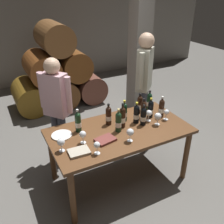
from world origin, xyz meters
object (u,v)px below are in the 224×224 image
Objects in this scene: wine_bottle_6 at (149,101)px; wine_bottle_10 at (161,108)px; wine_glass_2 at (97,145)px; leather_ledger at (105,140)px; wine_bottle_1 at (140,104)px; wine_glass_4 at (83,135)px; wine_glass_0 at (61,142)px; wine_bottle_4 at (124,112)px; wine_bottle_7 at (143,116)px; wine_glass_3 at (130,133)px; wine_bottle_11 at (123,117)px; wine_glass_1 at (166,113)px; serving_plate at (62,135)px; wine_glass_5 at (149,113)px; wine_bottle_2 at (118,122)px; wine_bottle_0 at (78,122)px; taster_seated_left at (56,104)px; wine_bottle_3 at (143,109)px; wine_bottle_5 at (136,114)px; sommelier_presenting at (144,78)px; wine_bottle_8 at (151,109)px; dining_table at (120,136)px; tasting_notebook at (79,152)px; wine_bottle_9 at (109,115)px.

wine_bottle_10 reaches higher than wine_bottle_6.
wine_glass_2 is 0.26m from leather_ledger.
wine_bottle_1 reaches higher than wine_glass_4.
wine_glass_0 is at bearing -172.07° from wine_glass_4.
wine_bottle_4 is 0.25m from wine_bottle_7.
wine_glass_2 is at bearing -147.43° from wine_bottle_1.
wine_bottle_4 reaches higher than wine_bottle_7.
wine_bottle_6 is 0.85m from wine_glass_3.
wine_glass_1 is (0.59, -0.10, -0.03)m from wine_bottle_11.
leather_ledger reaches higher than serving_plate.
wine_bottle_2 is at bearing -175.35° from wine_glass_5.
taster_seated_left reaches higher than wine_bottle_0.
wine_bottle_7 is 1.82× the size of wine_glass_5.
wine_glass_0 is 1.08× the size of wine_glass_2.
wine_bottle_3 is 0.26m from wine_bottle_6.
wine_bottle_11 is (-0.21, -0.01, 0.01)m from wine_bottle_5.
wine_bottle_11 is at bearing -137.97° from sommelier_presenting.
wine_bottle_0 is at bearing 80.64° from wine_glass_4.
wine_bottle_5 is 0.77m from wine_glass_4.
wine_bottle_4 is at bearing 171.07° from wine_bottle_3.
wine_bottle_3 is 0.11m from wine_glass_5.
wine_glass_5 is (0.87, 0.32, 0.01)m from wine_glass_2.
wine_bottle_8 is at bearing -116.83° from sommelier_presenting.
wine_bottle_0 is 1.86× the size of wine_glass_3.
wine_bottle_10 is at bearing -22.46° from wine_bottle_8.
leather_ledger is (-0.42, -0.30, -0.11)m from wine_bottle_4.
taster_seated_left is (-1.02, 0.45, 0.04)m from wine_bottle_1.
wine_bottle_10 is at bearing 11.66° from wine_bottle_7.
wine_bottle_2 is 0.47m from wine_glass_5.
taster_seated_left is (-0.53, 0.74, 0.03)m from wine_bottle_2.
tasting_notebook is (-0.60, -0.20, 0.11)m from dining_table.
wine_bottle_11 is at bearing 36.06° from dining_table.
serving_plate is 1.63m from sommelier_presenting.
wine_bottle_4 is 0.99× the size of wine_bottle_10.
dining_table is 5.98× the size of wine_bottle_5.
wine_bottle_3 is at bearing 10.55° from wine_glass_0.
wine_glass_1 is 1.44m from taster_seated_left.
wine_bottle_5 is (0.72, -0.14, -0.00)m from wine_bottle_0.
wine_glass_5 is 1.07m from tasting_notebook.
wine_glass_0 is (-0.30, -0.29, -0.02)m from wine_bottle_0.
wine_bottle_4 is 1.01× the size of wine_bottle_9.
wine_bottle_7 is (0.35, -0.01, -0.01)m from wine_bottle_2.
wine_bottle_2 is at bearing -27.20° from wine_bottle_0.
leather_ledger is at bearing -18.38° from wine_glass_4.
wine_bottle_11 reaches higher than wine_glass_5.
dining_table is 5.94× the size of wine_bottle_4.
dining_table is at bearing 175.11° from wine_glass_1.
leather_ledger is at bearing -150.71° from wine_bottle_1.
wine_bottle_2 is at bearing -149.34° from wine_bottle_1.
wine_glass_0 is (-1.02, -0.14, -0.01)m from wine_bottle_5.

